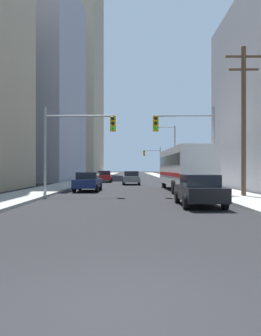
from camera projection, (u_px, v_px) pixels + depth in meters
name	position (u px, v px, depth m)	size (l,w,h in m)	color
ground_plane	(114.00, 316.00, 3.95)	(400.00, 400.00, 0.00)	black
sidewalk_left	(91.00, 179.00, 53.99)	(3.22, 160.00, 0.15)	#9E9E99
sidewalk_right	(171.00, 179.00, 53.91)	(3.22, 160.00, 0.15)	#9E9E99
city_bus	(183.00, 167.00, 26.09)	(2.88, 11.58, 3.40)	silver
sedan_black	(199.00, 190.00, 15.48)	(1.95, 4.23, 1.52)	black
sedan_navy	(88.00, 182.00, 25.67)	(1.95, 4.24, 1.52)	#141E4C
sedan_grey	(131.00, 178.00, 36.47)	(1.95, 4.22, 1.52)	slate
sedan_red	(104.00, 176.00, 42.66)	(1.95, 4.25, 1.52)	maroon
traffic_signal_near_left	(76.00, 135.00, 21.93)	(4.92, 0.44, 6.00)	gray
traffic_signal_near_right	(187.00, 135.00, 21.88)	(4.22, 0.44, 6.00)	gray
traffic_signal_far_right	(153.00, 157.00, 63.79)	(3.47, 0.44, 6.00)	gray
utility_pole_right	(244.00, 118.00, 19.83)	(2.20, 0.28, 9.32)	brown
street_lamp_right	(172.00, 148.00, 42.55)	(2.72, 0.32, 7.50)	gray
building_left_mid_office	(16.00, 80.00, 49.96)	(18.45, 22.14, 31.07)	#93939E
building_left_far_tower	(71.00, 60.00, 91.09)	(16.14, 26.90, 65.26)	tan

